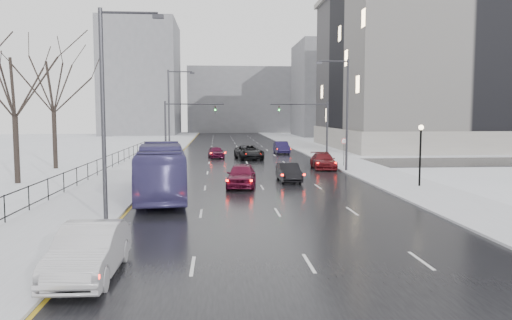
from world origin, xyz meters
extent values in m
cube|color=black|center=(0.00, 60.00, 0.02)|extent=(16.00, 150.00, 0.04)
cube|color=black|center=(0.00, 48.00, 0.02)|extent=(130.00, 10.00, 0.04)
cube|color=silver|center=(-10.50, 60.00, 0.08)|extent=(5.00, 150.00, 0.16)
cube|color=silver|center=(10.50, 60.00, 0.08)|extent=(5.00, 150.00, 0.16)
cube|color=white|center=(-20.00, 60.00, 0.06)|extent=(14.00, 150.00, 0.12)
cube|color=black|center=(-13.00, 30.00, 1.41)|extent=(0.04, 70.00, 0.05)
cube|color=black|center=(-13.00, 30.00, 0.41)|extent=(0.04, 70.00, 0.05)
cylinder|color=black|center=(-13.00, 30.00, 0.81)|extent=(0.06, 0.06, 1.30)
cylinder|color=#2D2D33|center=(8.40, 40.00, 5.00)|extent=(0.20, 0.20, 10.00)
cylinder|color=#2D2D33|center=(7.10, 40.00, 9.80)|extent=(2.60, 0.12, 0.12)
cube|color=#2D2D33|center=(5.80, 40.00, 9.65)|extent=(0.50, 0.25, 0.18)
cylinder|color=#2D2D33|center=(-8.40, 20.00, 5.00)|extent=(0.20, 0.20, 10.00)
cylinder|color=#2D2D33|center=(-7.10, 20.00, 9.80)|extent=(2.60, 0.12, 0.12)
cube|color=#2D2D33|center=(-5.80, 20.00, 9.65)|extent=(0.50, 0.25, 0.18)
cylinder|color=#2D2D33|center=(-8.40, 52.00, 5.00)|extent=(0.20, 0.20, 10.00)
cylinder|color=#2D2D33|center=(-7.10, 52.00, 9.80)|extent=(2.60, 0.12, 0.12)
cube|color=#2D2D33|center=(-5.80, 52.00, 9.65)|extent=(0.50, 0.25, 0.18)
cylinder|color=black|center=(11.00, 30.00, 2.16)|extent=(0.14, 0.14, 4.00)
sphere|color=#FFE5B2|center=(11.00, 30.00, 4.26)|extent=(0.36, 0.36, 0.36)
cylinder|color=#2D2D33|center=(8.40, 48.00, 3.25)|extent=(0.20, 0.20, 6.50)
cylinder|color=#2D2D33|center=(5.40, 48.00, 6.20)|extent=(6.00, 0.12, 0.12)
imported|color=#2D2D33|center=(3.30, 48.00, 5.60)|extent=(0.15, 0.18, 0.90)
sphere|color=#19FF33|center=(3.30, 47.85, 5.60)|extent=(0.16, 0.16, 0.16)
cylinder|color=#2D2D33|center=(-8.40, 48.00, 3.25)|extent=(0.20, 0.20, 6.50)
cylinder|color=#2D2D33|center=(-5.40, 48.00, 6.20)|extent=(6.00, 0.12, 0.12)
imported|color=#2D2D33|center=(-3.30, 48.00, 5.60)|extent=(0.15, 0.18, 0.90)
sphere|color=#19FF33|center=(-3.30, 47.85, 5.60)|extent=(0.16, 0.16, 0.16)
cylinder|color=#2D2D33|center=(9.20, 44.00, 1.41)|extent=(0.06, 0.06, 2.50)
cylinder|color=white|center=(9.20, 44.00, 2.56)|extent=(0.60, 0.03, 0.60)
torus|color=#B20C0C|center=(9.20, 44.00, 2.56)|extent=(0.58, 0.06, 0.58)
cube|color=gray|center=(35.00, 72.00, 12.00)|extent=(40.00, 30.00, 24.00)
cube|color=gray|center=(35.00, 72.00, 1.50)|extent=(40.60, 30.60, 3.00)
cube|color=slate|center=(28.00, 115.00, 11.00)|extent=(24.00, 20.00, 22.00)
cube|color=slate|center=(-22.00, 125.00, 14.00)|extent=(18.00, 22.00, 28.00)
cube|color=slate|center=(4.00, 140.00, 9.00)|extent=(30.00, 18.00, 18.00)
imported|color=silver|center=(-7.20, 12.15, 0.87)|extent=(1.81, 5.07, 1.66)
imported|color=#413A72|center=(-6.64, 27.62, 1.69)|extent=(3.92, 12.08, 3.31)
imported|color=maroon|center=(-1.43, 31.35, 0.87)|extent=(2.49, 5.04, 1.65)
imported|color=black|center=(2.31, 33.87, 0.74)|extent=(1.59, 4.29, 1.40)
imported|color=black|center=(0.50, 53.09, 0.84)|extent=(3.44, 6.10, 1.61)
imported|color=#5B0F14|center=(6.83, 42.46, 0.78)|extent=(2.36, 5.19, 1.47)
imported|color=#490C27|center=(-3.27, 54.91, 0.73)|extent=(2.13, 4.22, 1.38)
imported|color=#191339|center=(5.25, 60.91, 0.82)|extent=(1.77, 4.80, 1.57)
camera|label=1|loc=(-3.14, -3.65, 5.19)|focal=35.00mm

